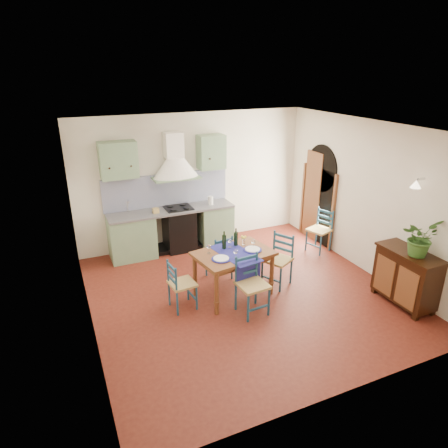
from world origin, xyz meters
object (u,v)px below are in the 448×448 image
(potted_plant, at_px, (420,237))
(chair_near, at_px, (251,285))
(sideboard, at_px, (406,276))
(dining_table, at_px, (234,257))

(potted_plant, bearing_deg, chair_near, 159.32)
(chair_near, relative_size, sideboard, 0.90)
(dining_table, height_order, sideboard, dining_table)
(dining_table, relative_size, potted_plant, 2.30)
(dining_table, height_order, potted_plant, potted_plant)
(dining_table, relative_size, chair_near, 1.45)
(potted_plant, bearing_deg, dining_table, 148.63)
(dining_table, xyz_separation_m, chair_near, (0.03, -0.58, -0.21))
(dining_table, xyz_separation_m, potted_plant, (2.43, -1.48, 0.53))
(sideboard, xyz_separation_m, potted_plant, (-0.00, -0.12, 0.72))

